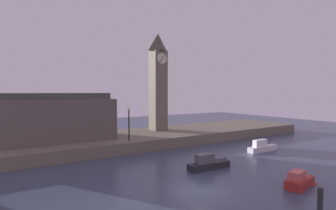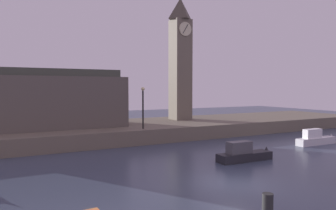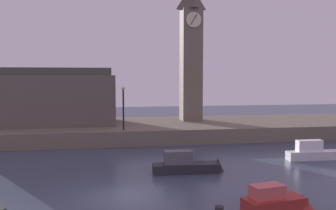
{
  "view_description": "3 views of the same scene",
  "coord_description": "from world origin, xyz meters",
  "px_view_note": "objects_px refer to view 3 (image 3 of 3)",
  "views": [
    {
      "loc": [
        -13.1,
        -15.63,
        7.67
      ],
      "look_at": [
        8.09,
        17.28,
        5.81
      ],
      "focal_mm": 28.38,
      "sensor_mm": 36.0,
      "label": 1
    },
    {
      "loc": [
        -12.29,
        -14.78,
        5.67
      ],
      "look_at": [
        4.13,
        15.94,
        3.79
      ],
      "focal_mm": 34.61,
      "sensor_mm": 36.0,
      "label": 2
    },
    {
      "loc": [
        -0.77,
        -19.93,
        6.65
      ],
      "look_at": [
        5.64,
        17.6,
        3.67
      ],
      "focal_mm": 38.85,
      "sensor_mm": 36.0,
      "label": 3
    }
  ],
  "objects_px": {
    "clock_tower": "(191,51)",
    "boat_barge_dark": "(191,165)",
    "parliament_hall": "(41,97)",
    "boat_dinghy_red": "(279,201)",
    "boat_ferry_white": "(318,153)",
    "streetlamp": "(123,103)"
  },
  "relations": [
    {
      "from": "parliament_hall",
      "to": "boat_barge_dark",
      "type": "distance_m",
      "value": 21.31
    },
    {
      "from": "clock_tower",
      "to": "boat_ferry_white",
      "type": "bearing_deg",
      "value": -65.81
    },
    {
      "from": "boat_barge_dark",
      "to": "boat_ferry_white",
      "type": "xyz_separation_m",
      "value": [
        11.03,
        2.15,
        0.03
      ]
    },
    {
      "from": "boat_barge_dark",
      "to": "parliament_hall",
      "type": "bearing_deg",
      "value": 127.29
    },
    {
      "from": "streetlamp",
      "to": "boat_barge_dark",
      "type": "bearing_deg",
      "value": -69.2
    },
    {
      "from": "clock_tower",
      "to": "streetlamp",
      "type": "xyz_separation_m",
      "value": [
        -8.25,
        -6.64,
        -5.51
      ]
    },
    {
      "from": "parliament_hall",
      "to": "boat_dinghy_red",
      "type": "xyz_separation_m",
      "value": [
        15.26,
        -24.57,
        -3.98
      ]
    },
    {
      "from": "clock_tower",
      "to": "boat_barge_dark",
      "type": "height_order",
      "value": "clock_tower"
    },
    {
      "from": "clock_tower",
      "to": "boat_barge_dark",
      "type": "distance_m",
      "value": 20.2
    },
    {
      "from": "boat_dinghy_red",
      "to": "boat_ferry_white",
      "type": "distance_m",
      "value": 13.14
    },
    {
      "from": "boat_dinghy_red",
      "to": "boat_ferry_white",
      "type": "xyz_separation_m",
      "value": [
        8.46,
        10.06,
        0.04
      ]
    },
    {
      "from": "clock_tower",
      "to": "boat_ferry_white",
      "type": "relative_size",
      "value": 3.05
    },
    {
      "from": "boat_ferry_white",
      "to": "boat_barge_dark",
      "type": "bearing_deg",
      "value": -168.99
    },
    {
      "from": "parliament_hall",
      "to": "boat_dinghy_red",
      "type": "relative_size",
      "value": 3.97
    },
    {
      "from": "clock_tower",
      "to": "parliament_hall",
      "type": "bearing_deg",
      "value": -176.95
    },
    {
      "from": "boat_dinghy_red",
      "to": "boat_barge_dark",
      "type": "bearing_deg",
      "value": 108.02
    },
    {
      "from": "parliament_hall",
      "to": "boat_barge_dark",
      "type": "xyz_separation_m",
      "value": [
        12.69,
        -16.66,
        -3.97
      ]
    },
    {
      "from": "boat_dinghy_red",
      "to": "boat_barge_dark",
      "type": "distance_m",
      "value": 8.32
    },
    {
      "from": "clock_tower",
      "to": "boat_barge_dark",
      "type": "xyz_separation_m",
      "value": [
        -4.11,
        -17.55,
        -9.11
      ]
    },
    {
      "from": "streetlamp",
      "to": "boat_ferry_white",
      "type": "relative_size",
      "value": 0.82
    },
    {
      "from": "boat_ferry_white",
      "to": "clock_tower",
      "type": "bearing_deg",
      "value": 114.19
    },
    {
      "from": "streetlamp",
      "to": "boat_barge_dark",
      "type": "xyz_separation_m",
      "value": [
        4.14,
        -10.91,
        -3.6
      ]
    }
  ]
}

